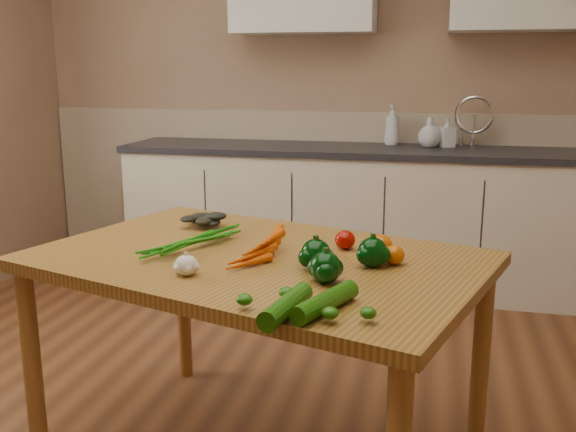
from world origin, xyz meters
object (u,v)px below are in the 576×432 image
at_px(soap_bottle_b, 447,132).
at_px(carrot_bunch, 241,245).
at_px(pepper_a, 316,255).
at_px(zucchini_b, 286,306).
at_px(table, 257,280).
at_px(zucchini_a, 325,302).
at_px(soap_bottle_a, 392,125).
at_px(garlic_bulb, 186,265).
at_px(tomato_b, 381,245).
at_px(tomato_a, 345,240).
at_px(pepper_b, 373,252).
at_px(pepper_c, 326,267).
at_px(leafy_greens, 207,214).
at_px(soap_bottle_c, 430,132).
at_px(tomato_c, 394,255).

relative_size(soap_bottle_b, carrot_bunch, 0.69).
relative_size(pepper_a, zucchini_b, 0.41).
bearing_deg(table, zucchini_a, -38.21).
bearing_deg(zucchini_a, soap_bottle_a, 90.56).
relative_size(soap_bottle_b, garlic_bulb, 2.58).
relative_size(carrot_bunch, tomato_b, 3.56).
distance_m(table, soap_bottle_b, 2.29).
xyz_separation_m(tomato_a, zucchini_b, (-0.06, -0.64, -0.01)).
distance_m(carrot_bunch, pepper_b, 0.44).
height_order(pepper_a, zucchini_a, pepper_a).
xyz_separation_m(soap_bottle_a, pepper_c, (-0.01, -2.46, -0.21)).
relative_size(soap_bottle_a, soap_bottle_b, 1.39).
height_order(tomato_b, zucchini_a, tomato_b).
distance_m(table, leafy_greens, 0.47).
distance_m(garlic_bulb, zucchini_a, 0.50).
bearing_deg(zucchini_b, garlic_bulb, 145.33).
xyz_separation_m(pepper_c, tomato_b, (0.13, 0.32, -0.01)).
bearing_deg(garlic_bulb, table, 59.50).
relative_size(soap_bottle_a, tomato_a, 3.66).
bearing_deg(carrot_bunch, soap_bottle_c, 92.61).
bearing_deg(leafy_greens, pepper_b, -28.73).
height_order(soap_bottle_b, zucchini_b, soap_bottle_b).
distance_m(pepper_a, pepper_c, 0.13).
height_order(tomato_a, tomato_c, tomato_a).
height_order(pepper_a, pepper_b, pepper_a).
relative_size(table, garlic_bulb, 23.16).
relative_size(soap_bottle_b, tomato_a, 2.63).
bearing_deg(pepper_c, carrot_bunch, 146.75).
height_order(pepper_a, tomato_c, pepper_a).
distance_m(table, carrot_bunch, 0.13).
distance_m(garlic_bulb, pepper_c, 0.42).
xyz_separation_m(leafy_greens, pepper_c, (0.57, -0.56, -0.01)).
xyz_separation_m(table, tomato_a, (0.28, 0.14, 0.12)).
xyz_separation_m(soap_bottle_a, carrot_bunch, (-0.33, -2.25, -0.22)).
xyz_separation_m(soap_bottle_b, tomato_b, (-0.23, -2.09, -0.18)).
bearing_deg(leafy_greens, tomato_c, -24.28).
bearing_deg(soap_bottle_a, zucchini_a, 61.82).
height_order(pepper_c, zucchini_a, pepper_c).
height_order(tomato_a, zucchini_a, tomato_a).
distance_m(soap_bottle_a, tomato_b, 2.16).
height_order(soap_bottle_c, garlic_bulb, soap_bottle_c).
xyz_separation_m(soap_bottle_b, pepper_a, (-0.41, -2.29, -0.17)).
bearing_deg(soap_bottle_c, tomato_c, 141.83).
xyz_separation_m(soap_bottle_a, tomato_b, (0.12, -2.15, -0.22)).
relative_size(pepper_b, zucchini_a, 0.37).
bearing_deg(zucchini_a, tomato_a, 93.21).
xyz_separation_m(pepper_a, tomato_b, (0.18, 0.20, -0.01)).
bearing_deg(table, soap_bottle_c, 93.77).
distance_m(soap_bottle_b, pepper_a, 2.33).
bearing_deg(soap_bottle_b, pepper_c, -121.75).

